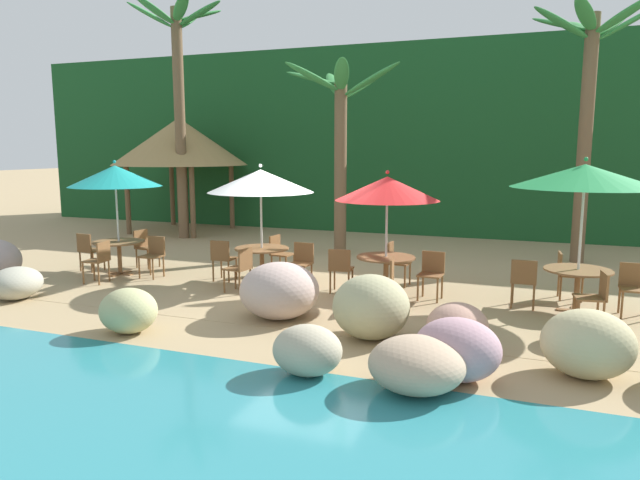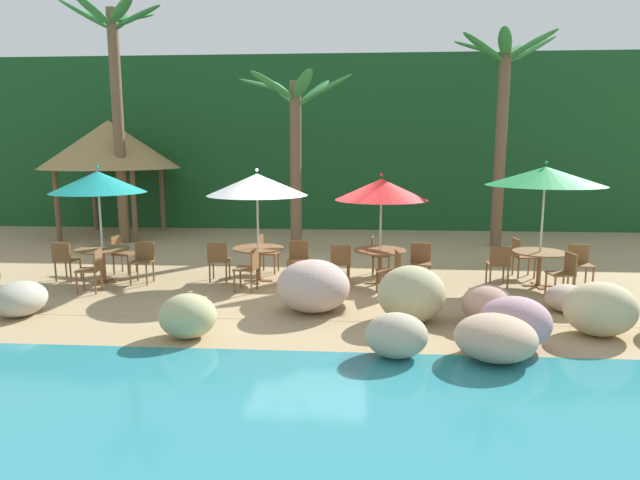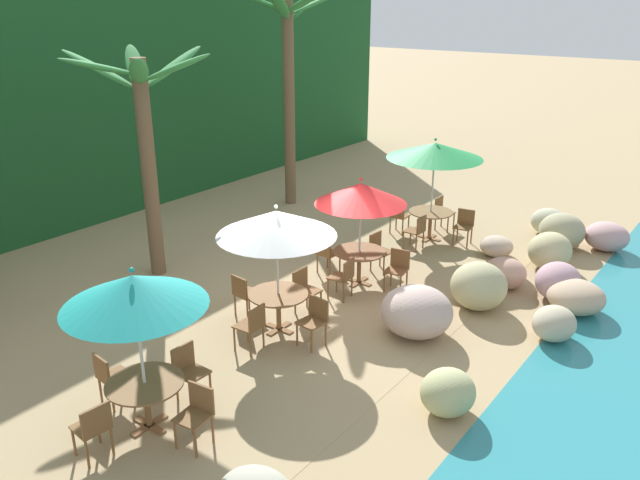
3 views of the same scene
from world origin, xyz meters
name	(u,v)px [view 1 (image 1 of 3)]	position (x,y,z in m)	size (l,w,h in m)	color
ground_plane	(311,288)	(0.00, 0.00, 0.00)	(120.00, 120.00, 0.00)	tan
terrace_deck	(311,288)	(0.00, 0.00, 0.00)	(18.00, 5.20, 0.01)	tan
foliage_backdrop	(410,141)	(0.00, 9.00, 3.00)	(28.00, 2.40, 6.00)	#194C23
rock_seawall	(354,316)	(1.77, -2.80, 0.39)	(14.32, 3.40, 0.94)	tan
umbrella_teal	(115,176)	(-4.40, -0.27, 2.15)	(1.96, 1.96, 2.49)	silver
dining_table_teal	(119,247)	(-4.40, -0.27, 0.61)	(1.10, 1.10, 0.74)	brown
chair_teal_seaward	(154,253)	(-3.54, -0.21, 0.51)	(0.43, 0.44, 0.87)	brown
chair_teal_inland	(145,245)	(-4.38, 0.58, 0.51)	(0.48, 0.47, 0.87)	brown
chair_teal_left	(88,249)	(-5.25, -0.27, 0.51)	(0.46, 0.47, 0.87)	brown
chair_teal_right	(99,259)	(-4.21, -1.11, 0.51)	(0.47, 0.47, 0.87)	brown
umbrella_white	(261,181)	(-1.10, 0.07, 2.09)	(2.13, 2.13, 2.44)	silver
dining_table_white	(262,254)	(-1.10, 0.07, 0.61)	(1.10, 1.10, 0.74)	brown
chair_white_seaward	(302,261)	(-0.25, 0.13, 0.51)	(0.43, 0.44, 0.87)	brown
chair_white_inland	(279,252)	(-1.10, 0.92, 0.51)	(0.47, 0.46, 0.87)	brown
chair_white_left	(223,257)	(-1.94, -0.06, 0.51)	(0.44, 0.44, 0.87)	brown
chair_white_right	(241,266)	(-1.12, -0.79, 0.51)	(0.48, 0.47, 0.87)	brown
umbrella_red	(387,189)	(1.51, 0.02, 2.01)	(1.93, 1.93, 2.35)	silver
dining_table_red	(386,263)	(1.51, 0.02, 0.61)	(1.10, 1.10, 0.74)	brown
chair_red_seaward	(432,271)	(2.37, 0.05, 0.51)	(0.45, 0.46, 0.87)	brown
chair_red_inland	(395,260)	(1.48, 0.87, 0.51)	(0.46, 0.45, 0.87)	brown
chair_red_left	(341,267)	(0.68, -0.17, 0.51)	(0.46, 0.47, 0.87)	brown
chair_red_right	(386,278)	(1.72, -0.81, 0.51)	(0.48, 0.47, 0.87)	brown
umbrella_green	(585,176)	(4.81, 0.04, 2.29)	(2.35, 2.35, 2.60)	silver
dining_table_green	(578,276)	(4.81, 0.04, 0.61)	(1.10, 1.10, 0.74)	brown
chair_green_seaward	(633,285)	(5.66, 0.13, 0.51)	(0.42, 0.43, 0.87)	brown
chair_green_inland	(566,272)	(4.66, 0.88, 0.51)	(0.46, 0.45, 0.87)	brown
chair_green_left	(524,279)	(3.96, -0.05, 0.51)	(0.42, 0.43, 0.87)	brown
chair_green_right	(596,295)	(5.02, -0.79, 0.51)	(0.48, 0.48, 0.87)	brown
palm_tree_nearest	(179,83)	(-6.10, 4.76, 4.67)	(2.79, 2.85, 6.98)	brown
palm_tree_second	(340,125)	(-0.73, 3.91, 3.33)	(3.23, 3.03, 4.86)	brown
palm_tree_third	(588,91)	(5.06, 4.81, 4.07)	(2.87, 2.92, 5.97)	brown
palapa_hut	(179,142)	(-7.00, 6.00, 2.95)	(4.42, 4.42, 3.73)	brown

